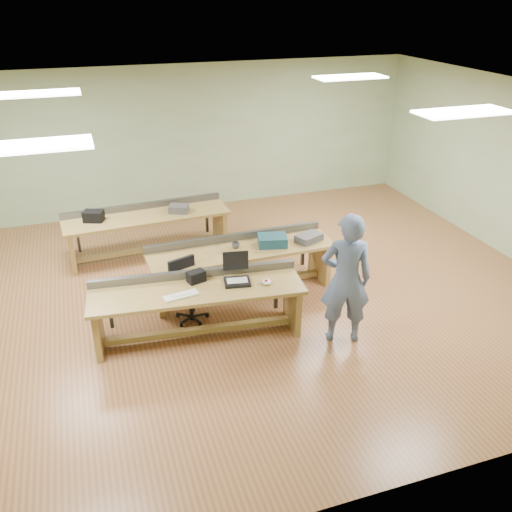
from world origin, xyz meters
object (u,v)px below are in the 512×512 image
laptop_base (237,282)px  drinks_can (218,251)px  camera_bag (196,277)px  task_chair (189,298)px  parts_bin_grey (309,238)px  workbench_mid (241,259)px  person (346,279)px  mug (236,245)px  parts_bin_teal (272,241)px  workbench_front (198,300)px  workbench_back (147,225)px

laptop_base → drinks_can: bearing=100.8°
camera_bag → drinks_can: bearing=38.5°
task_chair → parts_bin_grey: task_chair is taller
camera_bag → drinks_can: 0.87m
workbench_mid → parts_bin_grey: 1.12m
person → task_chair: size_ratio=2.02×
laptop_base → mug: (0.29, 1.06, 0.03)m
laptop_base → camera_bag: (-0.52, 0.21, 0.06)m
workbench_mid → mug: bearing=161.9°
parts_bin_teal → task_chair: bearing=-161.5°
task_chair → mug: bearing=13.2°
workbench_front → mug: size_ratio=24.17×
workbench_mid → laptop_base: size_ratio=8.36×
laptop_base → task_chair: bearing=148.9°
workbench_mid → person: size_ratio=1.57×
workbench_mid → parts_bin_teal: parts_bin_teal is taller
workbench_front → person: size_ratio=1.57×
laptop_base → mug: mug is taller
workbench_back → parts_bin_teal: 2.53m
workbench_mid → workbench_back: same height
workbench_front → workbench_back: same height
parts_bin_teal → parts_bin_grey: parts_bin_teal is taller
camera_bag → task_chair: size_ratio=0.26×
parts_bin_grey → workbench_mid: bearing=175.1°
workbench_back → drinks_can: 2.10m
person → laptop_base: person is taller
workbench_front → parts_bin_grey: parts_bin_grey is taller
workbench_front → mug: (0.84, 1.01, 0.24)m
drinks_can → person: bearing=-50.3°
parts_bin_teal → mug: bearing=172.3°
workbench_front → camera_bag: camera_bag is taller
workbench_mid → parts_bin_grey: bearing=-6.5°
person → mug: size_ratio=15.36×
workbench_mid → drinks_can: size_ratio=22.24×
workbench_back → task_chair: size_ratio=3.18×
person → task_chair: bearing=-12.8°
workbench_front → camera_bag: size_ratio=12.43×
drinks_can → camera_bag: bearing=-124.9°
task_chair → parts_bin_teal: bearing=-1.1°
person → parts_bin_teal: bearing=-56.4°
camera_bag → parts_bin_teal: 1.58m
mug → task_chair: bearing=-147.3°
camera_bag → person: bearing=-42.1°
workbench_mid → task_chair: size_ratio=3.17×
person → task_chair: person is taller
workbench_mid → parts_bin_grey: parts_bin_grey is taller
parts_bin_teal → drinks_can: parts_bin_teal is taller
mug → laptop_base: bearing=-105.4°
camera_bag → parts_bin_teal: bearing=12.5°
task_chair → drinks_can: size_ratio=7.01×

